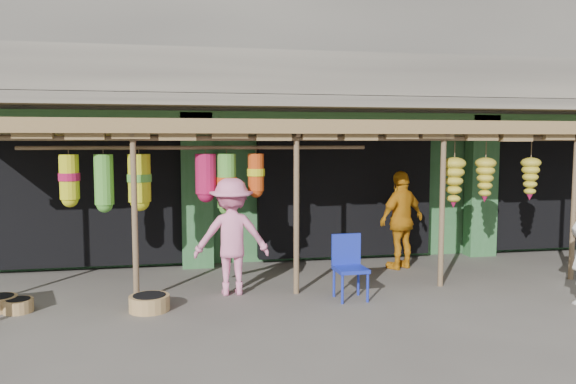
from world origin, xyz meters
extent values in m
plane|color=#514C47|center=(0.00, 0.00, 0.00)|extent=(80.00, 80.00, 0.00)
cube|color=gray|center=(0.00, 5.00, 5.00)|extent=(16.00, 6.00, 4.00)
cube|color=#2D6033|center=(0.00, 5.15, 1.50)|extent=(16.00, 5.70, 3.00)
cube|color=gray|center=(0.00, 1.65, 3.20)|extent=(16.00, 0.90, 0.22)
cube|color=gray|center=(0.00, 1.25, 3.70)|extent=(16.00, 0.10, 0.80)
cube|color=#2D6033|center=(0.00, 2.05, 2.85)|extent=(16.00, 0.35, 0.35)
cube|color=yellow|center=(-5.00, 1.97, 2.75)|extent=(1.70, 0.06, 0.55)
cube|color=#B21414|center=(-5.00, 1.93, 2.75)|extent=(1.30, 0.02, 0.30)
cube|color=black|center=(-5.00, 3.00, 1.35)|extent=(3.60, 2.00, 2.50)
cube|color=black|center=(0.00, 3.00, 1.35)|extent=(3.60, 2.00, 2.50)
cube|color=black|center=(5.00, 3.00, 1.35)|extent=(3.60, 2.00, 2.50)
cube|color=#2D6033|center=(-3.00, 2.05, 1.50)|extent=(0.60, 0.35, 3.00)
cube|color=#2D6033|center=(3.00, 2.05, 1.50)|extent=(0.60, 0.35, 3.00)
cylinder|color=brown|center=(-4.00, -0.20, 1.30)|extent=(0.09, 0.09, 2.60)
cylinder|color=brown|center=(-1.50, -0.20, 1.30)|extent=(0.09, 0.09, 2.60)
cylinder|color=brown|center=(1.00, -0.20, 1.30)|extent=(0.09, 0.09, 2.60)
cylinder|color=brown|center=(3.50, -0.20, 1.30)|extent=(0.09, 0.09, 2.60)
cylinder|color=brown|center=(-0.25, -0.20, 2.50)|extent=(12.90, 0.08, 0.08)
cylinder|color=brown|center=(-3.00, 0.20, 2.35)|extent=(5.50, 0.06, 0.06)
cube|color=brown|center=(0.00, 0.90, 2.68)|extent=(14.00, 2.70, 0.22)
cylinder|color=#1928A5|center=(-0.94, -0.91, 0.23)|extent=(0.04, 0.04, 0.45)
cylinder|color=#1928A5|center=(-0.53, -0.89, 0.23)|extent=(0.04, 0.04, 0.45)
cylinder|color=#1928A5|center=(-0.95, -0.50, 0.23)|extent=(0.04, 0.04, 0.45)
cylinder|color=#1928A5|center=(-0.55, -0.49, 0.23)|extent=(0.04, 0.04, 0.45)
cube|color=#1928A5|center=(-0.74, -0.70, 0.47)|extent=(0.49, 0.49, 0.06)
cube|color=#1928A5|center=(-0.75, -0.47, 0.74)|extent=(0.48, 0.07, 0.51)
cylinder|color=olive|center=(-5.93, -0.28, 0.10)|extent=(0.51, 0.51, 0.21)
cylinder|color=#9E8647|center=(-3.78, -0.71, 0.11)|extent=(0.64, 0.64, 0.22)
cylinder|color=#9C8648|center=(-5.63, -0.42, 0.09)|extent=(0.43, 0.43, 0.19)
imported|color=orange|center=(0.86, 1.19, 0.94)|extent=(1.20, 0.90, 1.89)
imported|color=pink|center=(-2.52, -0.01, 0.93)|extent=(1.22, 0.71, 1.87)
camera|label=1|loc=(-3.30, -8.90, 2.45)|focal=35.00mm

